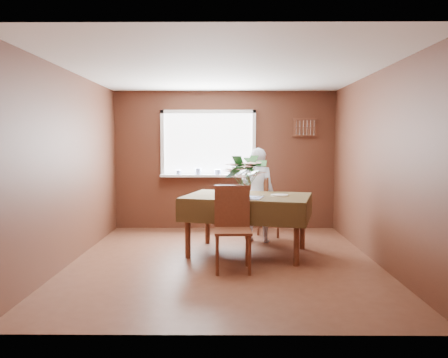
{
  "coord_description": "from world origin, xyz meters",
  "views": [
    {
      "loc": [
        0.05,
        -5.7,
        1.57
      ],
      "look_at": [
        0.0,
        0.55,
        1.05
      ],
      "focal_mm": 35.0,
      "sensor_mm": 36.0,
      "label": 1
    }
  ],
  "objects_px": {
    "chair_near": "(233,224)",
    "seated_woman": "(258,195)",
    "chair_far": "(260,206)",
    "flower_bouquet": "(245,174)",
    "dining_table": "(248,203)"
  },
  "relations": [
    {
      "from": "seated_woman",
      "to": "flower_bouquet",
      "type": "relative_size",
      "value": 2.64
    },
    {
      "from": "seated_woman",
      "to": "chair_near",
      "type": "bearing_deg",
      "value": 94.29
    },
    {
      "from": "chair_near",
      "to": "seated_woman",
      "type": "relative_size",
      "value": 0.7
    },
    {
      "from": "chair_far",
      "to": "flower_bouquet",
      "type": "relative_size",
      "value": 1.82
    },
    {
      "from": "dining_table",
      "to": "seated_woman",
      "type": "xyz_separation_m",
      "value": [
        0.2,
        0.77,
        0.02
      ]
    },
    {
      "from": "chair_far",
      "to": "chair_near",
      "type": "relative_size",
      "value": 0.99
    },
    {
      "from": "seated_woman",
      "to": "flower_bouquet",
      "type": "distance_m",
      "value": 1.13
    },
    {
      "from": "chair_near",
      "to": "dining_table",
      "type": "bearing_deg",
      "value": 71.88
    },
    {
      "from": "flower_bouquet",
      "to": "chair_far",
      "type": "bearing_deg",
      "value": 76.29
    },
    {
      "from": "chair_near",
      "to": "flower_bouquet",
      "type": "xyz_separation_m",
      "value": [
        0.18,
        0.49,
        0.59
      ]
    },
    {
      "from": "dining_table",
      "to": "chair_near",
      "type": "bearing_deg",
      "value": -91.98
    },
    {
      "from": "dining_table",
      "to": "chair_near",
      "type": "height_order",
      "value": "chair_near"
    },
    {
      "from": "chair_near",
      "to": "flower_bouquet",
      "type": "height_order",
      "value": "flower_bouquet"
    },
    {
      "from": "dining_table",
      "to": "chair_near",
      "type": "xyz_separation_m",
      "value": [
        -0.22,
        -0.75,
        -0.17
      ]
    },
    {
      "from": "chair_far",
      "to": "chair_near",
      "type": "xyz_separation_m",
      "value": [
        -0.46,
        -1.64,
        0.0
      ]
    }
  ]
}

